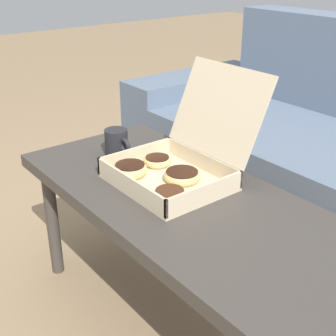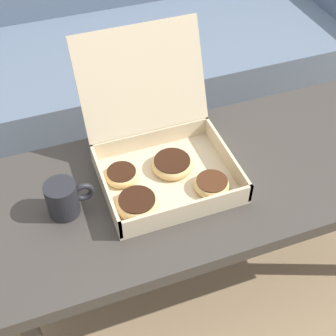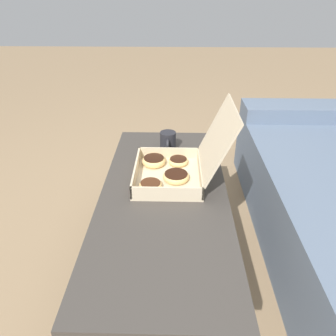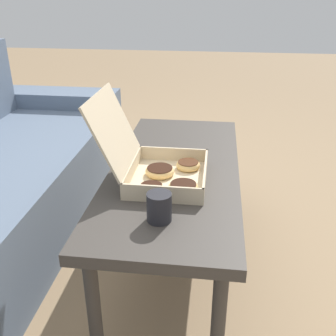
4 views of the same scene
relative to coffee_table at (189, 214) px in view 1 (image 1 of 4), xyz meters
name	(u,v)px [view 1 (image 1 of 4)]	position (x,y,z in m)	size (l,w,h in m)	color
ground_plane	(218,310)	(0.00, 0.14, -0.42)	(12.00, 12.00, 0.00)	#937756
coffee_table	(189,214)	(0.00, 0.00, 0.00)	(1.18, 0.50, 0.47)	#3D3833
pastry_box	(174,162)	(-0.13, 0.05, 0.11)	(0.34, 0.40, 0.32)	beige
coffee_mug	(117,143)	(-0.38, 0.01, 0.10)	(0.12, 0.08, 0.09)	#232328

